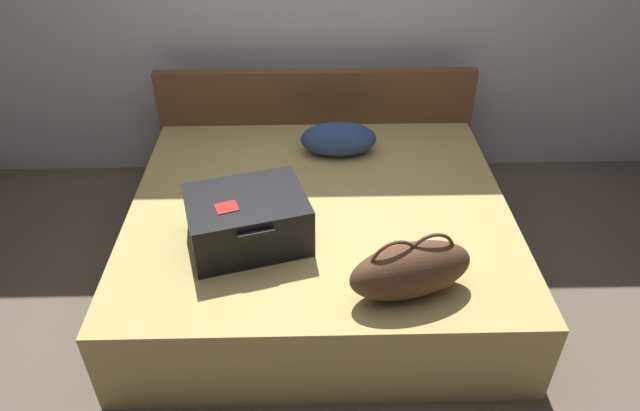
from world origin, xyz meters
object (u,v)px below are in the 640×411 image
at_px(duffel_bag, 411,270).
at_px(pillow_near_headboard, 338,139).
at_px(hard_case_large, 247,219).
at_px(bed, 319,239).

height_order(duffel_bag, pillow_near_headboard, duffel_bag).
xyz_separation_m(duffel_bag, pillow_near_headboard, (-0.26, 1.24, -0.04)).
height_order(hard_case_large, duffel_bag, duffel_bag).
relative_size(hard_case_large, duffel_bag, 1.09).
bearing_deg(pillow_near_headboard, bed, -103.38).
distance_m(duffel_bag, pillow_near_headboard, 1.27).
bearing_deg(hard_case_large, duffel_bag, -42.93).
bearing_deg(pillow_near_headboard, duffel_bag, -78.23).
xyz_separation_m(hard_case_large, pillow_near_headboard, (0.50, 0.86, -0.04)).
xyz_separation_m(bed, hard_case_large, (-0.37, -0.30, 0.38)).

